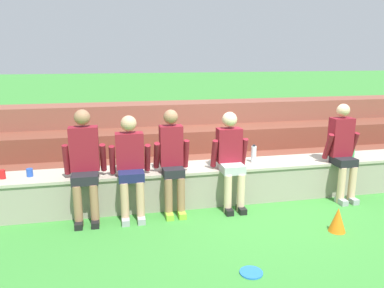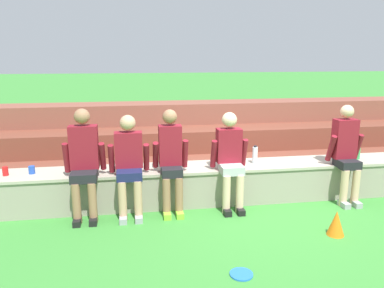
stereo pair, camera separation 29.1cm
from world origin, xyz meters
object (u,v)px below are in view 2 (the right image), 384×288
Objects in this scene: plastic_cup_left_end at (32,170)px; sports_cone at (336,223)px; person_left_of_center at (129,162)px; person_center at (171,158)px; person_far_right at (346,151)px; water_bottle_near_right at (255,155)px; frisbee at (241,274)px; person_right_of_center at (230,157)px; plastic_cup_middle at (5,171)px; water_bottle_center_gap at (358,153)px; person_far_left at (84,160)px.

plastic_cup_left_end is 4.13m from sports_cone.
person_center is at bearing 3.10° from person_left_of_center.
person_far_right reaches higher than water_bottle_near_right.
water_bottle_near_right is 1.17× the size of frisbee.
plastic_cup_middle is (-3.12, 0.27, -0.14)m from person_right_of_center.
water_bottle_center_gap is at bearing 4.81° from person_left_of_center.
sports_cone is at bearing 25.43° from frisbee.
person_right_of_center is (1.43, 0.02, -0.00)m from person_left_of_center.
person_left_of_center reaches higher than plastic_cup_left_end.
plastic_cup_left_end is at bearing 173.80° from person_right_of_center.
person_center is 0.85m from person_right_of_center.
plastic_cup_left_end is at bearing 159.08° from person_far_left.
person_far_left is at bearing 176.77° from person_left_of_center.
person_left_of_center is 4.43× the size of sports_cone.
person_left_of_center is at bearing 179.72° from person_far_right.
plastic_cup_middle is at bearing -175.15° from plastic_cup_left_end.
person_left_of_center is at bearing -13.41° from plastic_cup_left_end.
water_bottle_center_gap is 5.29m from plastic_cup_middle.
sports_cone is (4.20, -1.34, -0.46)m from plastic_cup_middle.
person_far_right is at bearing 56.50° from sports_cone.
sports_cone is at bearing -128.79° from water_bottle_center_gap.
frisbee is at bearing -39.54° from plastic_cup_left_end.
water_bottle_center_gap is 4.95m from plastic_cup_left_end.
plastic_cup_middle is 0.52× the size of frisbee.
water_bottle_center_gap is (1.70, -0.03, -0.04)m from water_bottle_near_right.
person_right_of_center reaches higher than water_bottle_near_right.
person_far_left is at bearing 134.37° from frisbee.
sports_cone is at bearing -19.44° from plastic_cup_left_end.
person_left_of_center is 11.25× the size of plastic_cup_middle.
plastic_cup_middle reaches higher than sports_cone.
person_left_of_center is 5.01× the size of water_bottle_near_right.
person_center is 2.29m from plastic_cup_middle.
person_far_left is 0.83m from plastic_cup_left_end.
plastic_cup_middle is at bearing 166.63° from person_far_left.
plastic_cup_left_end is 0.35× the size of sports_cone.
person_far_left is 13.52× the size of plastic_cup_left_end.
person_left_of_center is 1.40m from plastic_cup_left_end.
plastic_cup_middle is (-5.29, -0.01, -0.03)m from water_bottle_center_gap.
person_right_of_center is 6.73× the size of water_bottle_center_gap.
person_right_of_center is 0.57m from water_bottle_near_right.
person_far_left reaches higher than water_bottle_center_gap.
sports_cone is (-1.08, -1.34, -0.50)m from water_bottle_center_gap.
person_far_right is 0.53m from water_bottle_center_gap.
water_bottle_near_right is 2.25× the size of plastic_cup_middle.
person_right_of_center is at bearing -0.71° from person_center.
person_right_of_center is 1.63m from sports_cone.
frisbee is at bearing -154.57° from sports_cone.
water_bottle_near_right is (2.49, 0.30, -0.12)m from person_far_left.
person_far_right is at bearing -4.26° from plastic_cup_left_end.
plastic_cup_left_end is at bearing 171.41° from person_center.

